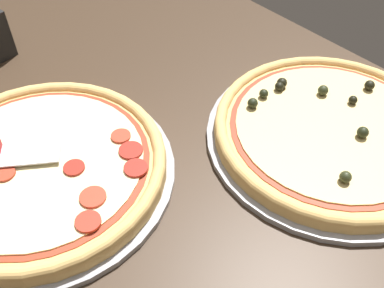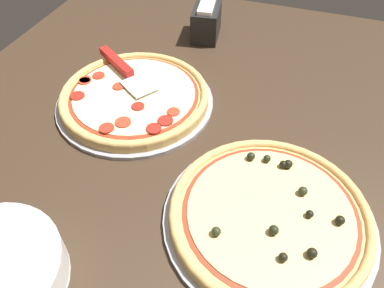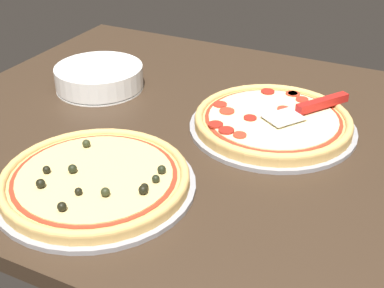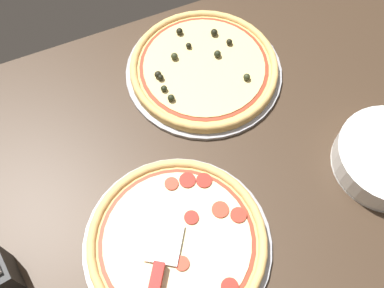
# 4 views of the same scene
# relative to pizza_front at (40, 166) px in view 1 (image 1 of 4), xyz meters

# --- Properties ---
(ground_plane) EXTENTS (1.49, 1.10, 0.04)m
(ground_plane) POSITION_rel_pizza_front_xyz_m (0.08, 0.07, -0.04)
(ground_plane) COLOR #38281C
(pizza_pan_front) EXTENTS (0.39, 0.39, 0.01)m
(pizza_pan_front) POSITION_rel_pizza_front_xyz_m (-0.00, 0.00, -0.02)
(pizza_pan_front) COLOR #939399
(pizza_pan_front) RESTS_ON ground_plane
(pizza_front) EXTENTS (0.37, 0.37, 0.03)m
(pizza_front) POSITION_rel_pizza_front_xyz_m (0.00, 0.00, 0.00)
(pizza_front) COLOR #DBAD60
(pizza_front) RESTS_ON pizza_pan_front
(pizza_pan_back) EXTENTS (0.39, 0.39, 0.01)m
(pizza_pan_back) POSITION_rel_pizza_front_xyz_m (0.23, 0.38, -0.02)
(pizza_pan_back) COLOR #939399
(pizza_pan_back) RESTS_ON ground_plane
(pizza_back) EXTENTS (0.37, 0.37, 0.04)m
(pizza_back) POSITION_rel_pizza_front_xyz_m (0.23, 0.38, -0.00)
(pizza_back) COLOR #DBAD60
(pizza_back) RESTS_ON pizza_pan_back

